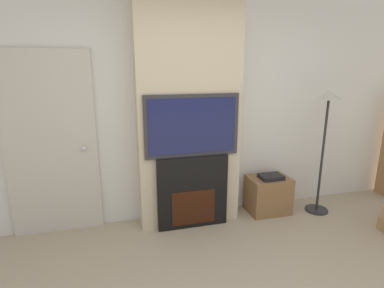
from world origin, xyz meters
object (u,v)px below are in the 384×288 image
fireplace (192,192)px  television (192,126)px  floor_lamp (326,123)px  media_stand (268,194)px

fireplace → television: television is taller
floor_lamp → fireplace: bearing=177.5°
media_stand → floor_lamp: bearing=-13.3°
fireplace → media_stand: bearing=4.2°
fireplace → media_stand: 1.05m
fireplace → media_stand: fireplace is taller
fireplace → floor_lamp: (1.67, -0.07, 0.73)m
television → media_stand: 1.42m
media_stand → fireplace: bearing=-175.8°
television → media_stand: television is taller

